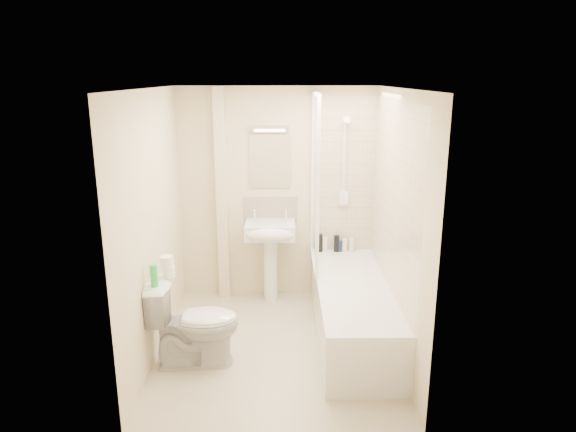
{
  "coord_description": "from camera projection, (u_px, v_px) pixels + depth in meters",
  "views": [
    {
      "loc": [
        0.08,
        -4.42,
        2.5
      ],
      "look_at": [
        0.11,
        0.2,
        1.24
      ],
      "focal_mm": 32.0,
      "sensor_mm": 36.0,
      "label": 1
    }
  ],
  "objects": [
    {
      "name": "tile_right",
      "position": [
        393.0,
        196.0,
        4.74
      ],
      "size": [
        0.01,
        2.1,
        1.75
      ],
      "primitive_type": "cube",
      "color": "beige",
      "rests_on": "wall_right"
    },
    {
      "name": "bottle_blue",
      "position": [
        340.0,
        246.0,
        5.88
      ],
      "size": [
        0.05,
        0.05,
        0.13
      ],
      "primitive_type": "cylinder",
      "color": "navy",
      "rests_on": "bathtub"
    },
    {
      "name": "splashback",
      "position": [
        270.0,
        209.0,
        5.85
      ],
      "size": [
        0.6,
        0.02,
        0.3
      ],
      "primitive_type": "cube",
      "color": "beige",
      "rests_on": "wall_back"
    },
    {
      "name": "toilet_roll_lower",
      "position": [
        169.0,
        272.0,
        4.5
      ],
      "size": [
        0.11,
        0.11,
        0.1
      ],
      "primitive_type": "cylinder",
      "color": "white",
      "rests_on": "toilet"
    },
    {
      "name": "toilet_roll_upper",
      "position": [
        167.0,
        261.0,
        4.48
      ],
      "size": [
        0.12,
        0.12,
        0.09
      ],
      "primitive_type": "cylinder",
      "color": "white",
      "rests_on": "toilet_roll_lower"
    },
    {
      "name": "floor",
      "position": [
        276.0,
        346.0,
        4.92
      ],
      "size": [
        2.5,
        2.5,
        0.0
      ],
      "primitive_type": "plane",
      "color": "beige",
      "rests_on": "ground"
    },
    {
      "name": "ceiling",
      "position": [
        275.0,
        88.0,
        4.29
      ],
      "size": [
        2.2,
        2.5,
        0.02
      ],
      "primitive_type": "cube",
      "color": "white",
      "rests_on": "wall_back"
    },
    {
      "name": "tile_back",
      "position": [
        344.0,
        175.0,
        5.75
      ],
      "size": [
        0.7,
        0.01,
        1.75
      ],
      "primitive_type": "cube",
      "color": "beige",
      "rests_on": "wall_back"
    },
    {
      "name": "bottle_white_b",
      "position": [
        352.0,
        245.0,
        5.88
      ],
      "size": [
        0.06,
        0.06,
        0.15
      ],
      "primitive_type": "cylinder",
      "color": "silver",
      "rests_on": "bathtub"
    },
    {
      "name": "pipe_boxing",
      "position": [
        222.0,
        196.0,
        5.75
      ],
      "size": [
        0.12,
        0.12,
        2.4
      ],
      "primitive_type": "cube",
      "color": "beige",
      "rests_on": "ground"
    },
    {
      "name": "bottle_white_a",
      "position": [
        325.0,
        245.0,
        5.88
      ],
      "size": [
        0.06,
        0.06,
        0.17
      ],
      "primitive_type": "cylinder",
      "color": "white",
      "rests_on": "bathtub"
    },
    {
      "name": "green_bottle",
      "position": [
        154.0,
        276.0,
        4.28
      ],
      "size": [
        0.06,
        0.06,
        0.19
      ],
      "primitive_type": "cylinder",
      "color": "green",
      "rests_on": "toilet"
    },
    {
      "name": "bottle_black_a",
      "position": [
        320.0,
        243.0,
        5.87
      ],
      "size": [
        0.06,
        0.06,
        0.21
      ],
      "primitive_type": "cylinder",
      "color": "black",
      "rests_on": "bathtub"
    },
    {
      "name": "bottle_black_b",
      "position": [
        337.0,
        243.0,
        5.88
      ],
      "size": [
        0.06,
        0.06,
        0.19
      ],
      "primitive_type": "cylinder",
      "color": "black",
      "rests_on": "bathtub"
    },
    {
      "name": "wall_right",
      "position": [
        398.0,
        226.0,
        4.61
      ],
      "size": [
        0.02,
        2.5,
        2.4
      ],
      "primitive_type": "cube",
      "color": "beige",
      "rests_on": "ground"
    },
    {
      "name": "bottle_cream",
      "position": [
        344.0,
        245.0,
        5.88
      ],
      "size": [
        0.06,
        0.06,
        0.15
      ],
      "primitive_type": "cylinder",
      "color": "#F0E9B9",
      "rests_on": "bathtub"
    },
    {
      "name": "wall_left",
      "position": [
        153.0,
        226.0,
        4.6
      ],
      "size": [
        0.02,
        2.5,
        2.4
      ],
      "primitive_type": "cube",
      "color": "beige",
      "rests_on": "ground"
    },
    {
      "name": "mirror",
      "position": [
        270.0,
        162.0,
        5.7
      ],
      "size": [
        0.46,
        0.01,
        0.6
      ],
      "primitive_type": "cube",
      "color": "white",
      "rests_on": "wall_back"
    },
    {
      "name": "strip_light",
      "position": [
        270.0,
        128.0,
        5.58
      ],
      "size": [
        0.42,
        0.07,
        0.07
      ],
      "primitive_type": "cube",
      "color": "silver",
      "rests_on": "wall_back"
    },
    {
      "name": "shower_fixture",
      "position": [
        345.0,
        165.0,
        5.67
      ],
      "size": [
        0.1,
        0.16,
        0.99
      ],
      "color": "white",
      "rests_on": "wall_back"
    },
    {
      "name": "bathtub",
      "position": [
        353.0,
        309.0,
        5.04
      ],
      "size": [
        0.7,
        2.1,
        0.55
      ],
      "color": "white",
      "rests_on": "ground"
    },
    {
      "name": "wall_back",
      "position": [
        277.0,
        195.0,
        5.81
      ],
      "size": [
        2.2,
        0.02,
        2.4
      ],
      "primitive_type": "cube",
      "color": "beige",
      "rests_on": "ground"
    },
    {
      "name": "toilet",
      "position": [
        194.0,
        322.0,
        4.53
      ],
      "size": [
        0.54,
        0.83,
        0.79
      ],
      "primitive_type": "imported",
      "rotation": [
        0.0,
        0.0,
        1.63
      ],
      "color": "white",
      "rests_on": "ground"
    },
    {
      "name": "shower_screen",
      "position": [
        315.0,
        181.0,
        5.31
      ],
      "size": [
        0.04,
        0.92,
        1.8
      ],
      "color": "white",
      "rests_on": "bathtub"
    },
    {
      "name": "pedestal_sink",
      "position": [
        270.0,
        240.0,
        5.7
      ],
      "size": [
        0.55,
        0.5,
        1.06
      ],
      "color": "white",
      "rests_on": "ground"
    }
  ]
}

